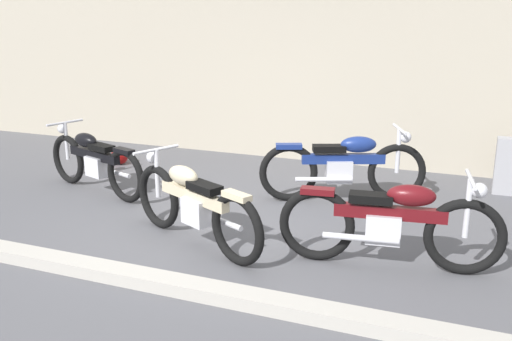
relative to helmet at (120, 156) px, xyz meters
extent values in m
plane|color=#56565B|center=(2.66, -2.00, -0.14)|extent=(40.00, 40.00, 0.00)
cube|color=#B2A893|center=(2.66, 1.51, 1.63)|extent=(18.00, 0.30, 3.54)
cube|color=#B7B2A8|center=(2.66, -3.48, -0.08)|extent=(18.00, 0.24, 0.12)
sphere|color=maroon|center=(0.00, 0.00, 0.00)|extent=(0.28, 0.28, 0.28)
torus|color=black|center=(4.44, -0.21, 0.24)|extent=(0.74, 0.38, 0.76)
torus|color=black|center=(3.13, -0.74, 0.24)|extent=(0.74, 0.38, 0.76)
cube|color=silver|center=(3.74, -0.50, 0.26)|extent=(0.39, 0.32, 0.29)
cube|color=navy|center=(3.79, -0.48, 0.43)|extent=(1.03, 0.50, 0.13)
ellipsoid|color=navy|center=(3.96, -0.40, 0.62)|extent=(0.51, 0.37, 0.21)
cube|color=black|center=(3.61, -0.55, 0.57)|extent=(0.46, 0.33, 0.08)
cube|color=navy|center=(3.13, -0.74, 0.60)|extent=(0.36, 0.24, 0.06)
cylinder|color=silver|center=(4.44, -0.21, 0.53)|extent=(0.06, 0.06, 0.58)
cylinder|color=silver|center=(4.44, -0.21, 0.82)|extent=(0.26, 0.58, 0.04)
sphere|color=silver|center=(4.52, -0.18, 0.71)|extent=(0.15, 0.15, 0.15)
cylinder|color=silver|center=(3.59, -0.69, 0.19)|extent=(0.70, 0.33, 0.06)
torus|color=black|center=(-0.07, -1.15, 0.22)|extent=(0.70, 0.31, 0.71)
torus|color=black|center=(1.18, -1.56, 0.22)|extent=(0.70, 0.31, 0.71)
cube|color=silver|center=(0.60, -1.37, 0.24)|extent=(0.36, 0.28, 0.27)
cube|color=black|center=(0.56, -1.35, 0.39)|extent=(0.98, 0.41, 0.12)
ellipsoid|color=black|center=(0.39, -1.30, 0.57)|extent=(0.47, 0.32, 0.20)
cube|color=black|center=(0.72, -1.41, 0.52)|extent=(0.43, 0.29, 0.08)
cube|color=black|center=(1.18, -1.56, 0.55)|extent=(0.33, 0.21, 0.06)
cylinder|color=silver|center=(-0.07, -1.15, 0.48)|extent=(0.05, 0.05, 0.54)
cylinder|color=silver|center=(-0.07, -1.15, 0.75)|extent=(0.21, 0.55, 0.04)
sphere|color=silver|center=(-0.14, -1.12, 0.66)|extent=(0.14, 0.14, 0.14)
cylinder|color=silver|center=(0.83, -1.32, 0.17)|extent=(0.67, 0.27, 0.06)
torus|color=black|center=(5.34, -2.18, 0.24)|extent=(0.76, 0.20, 0.75)
torus|color=black|center=(3.97, -2.38, 0.24)|extent=(0.76, 0.20, 0.75)
cube|color=silver|center=(4.60, -2.29, 0.26)|extent=(0.36, 0.25, 0.29)
cube|color=#590F14|center=(4.66, -2.28, 0.42)|extent=(1.06, 0.25, 0.12)
ellipsoid|color=#590F14|center=(4.84, -2.26, 0.61)|extent=(0.48, 0.27, 0.21)
cube|color=black|center=(4.47, -2.31, 0.55)|extent=(0.43, 0.24, 0.08)
cube|color=#590F14|center=(3.97, -2.38, 0.59)|extent=(0.34, 0.17, 0.06)
cylinder|color=silver|center=(5.34, -2.18, 0.52)|extent=(0.06, 0.06, 0.57)
cylinder|color=silver|center=(5.34, -2.18, 0.80)|extent=(0.12, 0.60, 0.04)
sphere|color=silver|center=(5.42, -2.17, 0.70)|extent=(0.14, 0.14, 0.14)
cylinder|color=silver|center=(4.42, -2.44, 0.18)|extent=(0.72, 0.16, 0.06)
torus|color=black|center=(2.05, -2.18, 0.23)|extent=(0.70, 0.40, 0.73)
torus|color=black|center=(3.28, -2.77, 0.23)|extent=(0.70, 0.40, 0.73)
cube|color=silver|center=(2.71, -2.50, 0.25)|extent=(0.38, 0.32, 0.28)
cube|color=beige|center=(2.66, -2.47, 0.41)|extent=(0.98, 0.53, 0.12)
ellipsoid|color=beige|center=(2.50, -2.40, 0.59)|extent=(0.49, 0.37, 0.20)
cube|color=black|center=(2.82, -2.55, 0.54)|extent=(0.44, 0.34, 0.08)
cube|color=beige|center=(3.28, -2.77, 0.57)|extent=(0.34, 0.25, 0.06)
cylinder|color=silver|center=(2.05, -2.18, 0.50)|extent=(0.06, 0.06, 0.55)
cylinder|color=silver|center=(2.05, -2.18, 0.78)|extent=(0.28, 0.54, 0.04)
sphere|color=silver|center=(1.97, -2.15, 0.68)|extent=(0.14, 0.14, 0.14)
cylinder|color=silver|center=(2.94, -2.47, 0.18)|extent=(0.66, 0.36, 0.06)
camera|label=1|loc=(5.33, -7.46, 2.27)|focal=39.67mm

